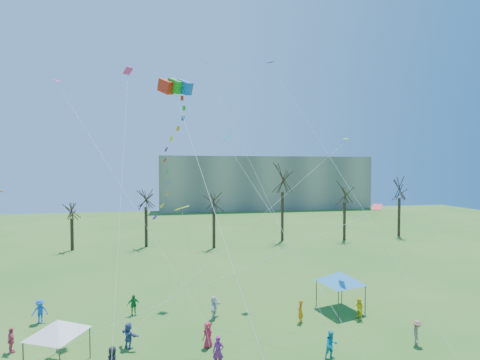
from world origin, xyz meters
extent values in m
cube|color=gray|center=(22.00, 82.00, 7.50)|extent=(60.00, 14.00, 15.00)
cylinder|color=black|center=(-17.65, 36.88, 2.30)|extent=(0.44, 0.44, 4.59)
cylinder|color=black|center=(-7.50, 37.22, 2.97)|extent=(0.44, 0.44, 5.95)
cylinder|color=black|center=(2.32, 34.77, 2.77)|extent=(0.44, 0.44, 5.54)
cylinder|color=black|center=(13.67, 37.85, 3.93)|extent=(0.44, 0.44, 7.85)
cylinder|color=black|center=(23.73, 36.50, 3.07)|extent=(0.44, 0.44, 6.14)
cylinder|color=black|center=(34.38, 37.64, 3.29)|extent=(0.44, 0.44, 6.58)
cube|color=red|center=(-3.31, 9.18, 17.08)|extent=(1.24, 1.32, 1.23)
cube|color=#159E1B|center=(-2.71, 9.18, 17.08)|extent=(1.24, 1.32, 1.23)
cube|color=blue|center=(-2.12, 9.18, 17.08)|extent=(1.24, 1.32, 1.23)
cylinder|color=white|center=(-0.64, 3.37, 9.24)|extent=(0.02, 0.02, 18.59)
cylinder|color=#3F3F44|center=(-11.15, 6.57, 0.98)|extent=(0.09, 0.09, 1.96)
cylinder|color=#3F3F44|center=(-10.17, 8.80, 0.98)|extent=(0.09, 0.09, 1.96)
cylinder|color=#3F3F44|center=(-7.95, 7.82, 0.98)|extent=(0.09, 0.09, 1.96)
pyramid|color=white|center=(-9.55, 7.20, 2.38)|extent=(3.42, 3.42, 0.84)
cylinder|color=#3F3F44|center=(9.54, 10.12, 1.11)|extent=(0.09, 0.09, 2.21)
cylinder|color=#3F3F44|center=(12.20, 10.79, 1.11)|extent=(0.09, 0.09, 2.21)
cylinder|color=#3F3F44|center=(8.87, 12.78, 1.11)|extent=(0.09, 0.09, 2.21)
cylinder|color=#3F3F44|center=(11.53, 13.45, 1.11)|extent=(0.09, 0.09, 2.21)
pyramid|color=#2781C7|center=(10.54, 11.78, 2.69)|extent=(4.09, 4.09, 0.95)
imported|color=#82206E|center=(-0.30, 5.53, 0.90)|extent=(0.75, 0.59, 1.81)
imported|color=#0D99BD|center=(6.61, 5.14, 0.86)|extent=(0.89, 0.72, 1.73)
imported|color=#986F53|center=(12.93, 5.72, 0.80)|extent=(1.11, 1.18, 1.60)
imported|color=#DE4A6B|center=(-13.01, 9.32, 0.79)|extent=(0.89, 0.96, 1.59)
imported|color=#434F91|center=(-5.79, 8.61, 0.83)|extent=(1.47, 1.39, 1.66)
imported|color=red|center=(-0.72, 7.84, 0.82)|extent=(0.95, 0.93, 1.64)
imported|color=orange|center=(6.45, 10.10, 0.86)|extent=(0.72, 0.75, 1.73)
imported|color=yellow|center=(11.07, 9.74, 0.82)|extent=(0.77, 0.91, 1.65)
imported|color=blue|center=(-12.92, 13.47, 0.88)|extent=(1.19, 0.74, 1.76)
imported|color=#1A7933|center=(-6.17, 13.61, 0.82)|extent=(1.04, 0.67, 1.65)
imported|color=silver|center=(0.11, 11.91, 0.87)|extent=(1.18, 1.68, 1.75)
cube|color=#F929AA|center=(-6.54, 14.83, 19.54)|extent=(0.89, 0.90, 0.46)
cylinder|color=white|center=(-5.94, 7.49, 10.42)|extent=(0.01, 0.01, 23.12)
cube|color=#D5FF1A|center=(-2.34, 2.10, 9.82)|extent=(0.68, 0.58, 0.21)
cylinder|color=white|center=(-1.55, 2.00, 5.56)|extent=(0.01, 0.01, 8.27)
cube|color=#18BA9E|center=(0.73, 10.35, 13.86)|extent=(0.81, 0.72, 0.41)
cylinder|color=white|center=(3.82, 5.50, 7.58)|extent=(0.01, 0.01, 16.74)
cube|color=#222EC5|center=(6.46, 18.88, 22.19)|extent=(0.81, 0.76, 0.22)
cylinder|color=white|center=(9.02, 9.66, 11.75)|extent=(0.01, 0.01, 28.04)
cube|color=red|center=(8.18, 3.01, 9.54)|extent=(0.78, 0.79, 0.29)
cylinder|color=white|center=(-1.49, 3.77, 5.42)|extent=(0.01, 0.01, 20.91)
cube|color=#6FC42E|center=(12.13, 14.14, 14.28)|extent=(0.57, 0.69, 0.18)
cylinder|color=white|center=(2.93, 10.01, 7.79)|extent=(0.01, 0.01, 23.77)
cube|color=#C638C0|center=(-13.70, 20.25, 19.80)|extent=(0.89, 0.86, 0.41)
cylinder|color=white|center=(-7.00, 12.89, 10.55)|extent=(0.01, 0.01, 26.91)
cube|color=orange|center=(-0.06, 20.23, 22.31)|extent=(0.92, 0.90, 0.37)
cylinder|color=white|center=(3.28, 12.69, 11.81)|extent=(0.01, 0.01, 26.40)
camera|label=1|loc=(-2.39, -13.59, 11.66)|focal=25.00mm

